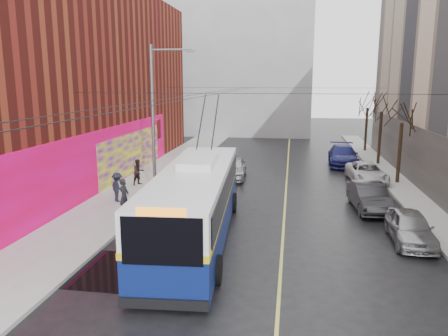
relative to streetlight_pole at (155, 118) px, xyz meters
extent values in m
plane|color=black|center=(6.14, -10.00, -4.85)|extent=(140.00, 140.00, 0.00)
cube|color=gray|center=(-1.86, 2.00, -4.77)|extent=(4.00, 60.00, 0.15)
cube|color=gray|center=(15.14, 2.00, -4.77)|extent=(2.00, 60.00, 0.15)
cube|color=#BFB74C|center=(7.64, 4.00, -4.84)|extent=(0.12, 50.00, 0.01)
cube|color=maroon|center=(-9.86, 4.00, 2.15)|extent=(12.00, 36.00, 14.00)
cube|color=#F50577|center=(-3.82, 0.00, -2.85)|extent=(0.08, 28.00, 4.00)
cube|color=#62059C|center=(-3.78, 6.00, -3.25)|extent=(0.06, 12.00, 3.20)
cube|color=#4C4742|center=(16.11, 4.00, -2.85)|extent=(0.06, 36.00, 4.00)
cube|color=gray|center=(0.14, 35.00, 4.15)|extent=(20.00, 12.00, 18.00)
cylinder|color=slate|center=(-0.16, 0.00, -0.35)|extent=(0.20, 0.20, 9.00)
cube|color=#560C0F|center=(0.19, 0.00, -0.65)|extent=(0.04, 0.60, 1.10)
cylinder|color=slate|center=(1.04, 0.00, 3.85)|extent=(2.40, 0.10, 0.10)
cube|color=slate|center=(2.14, 0.00, 3.75)|extent=(0.50, 0.22, 0.12)
cylinder|color=black|center=(2.34, 5.00, 1.35)|extent=(0.02, 60.00, 0.02)
cylinder|color=black|center=(3.34, 5.00, 1.35)|extent=(0.02, 60.00, 0.02)
cylinder|color=black|center=(6.14, -4.00, 1.55)|extent=(18.00, 0.02, 0.02)
cylinder|color=black|center=(6.14, 12.00, 1.55)|extent=(18.00, 0.02, 0.02)
cylinder|color=black|center=(15.14, 6.00, -2.75)|extent=(0.24, 0.24, 4.20)
cylinder|color=black|center=(15.14, 13.00, -2.61)|extent=(0.24, 0.24, 4.48)
cylinder|color=black|center=(15.14, 20.00, -2.66)|extent=(0.24, 0.24, 4.37)
cube|color=black|center=(1.13, -10.10, -4.84)|extent=(2.54, 3.52, 0.01)
ellipsoid|color=slate|center=(4.17, 0.00, 3.33)|extent=(0.44, 0.20, 0.12)
ellipsoid|color=slate|center=(4.86, 0.06, 2.53)|extent=(0.44, 0.20, 0.12)
ellipsoid|color=slate|center=(2.58, 1.13, 2.33)|extent=(0.44, 0.20, 0.12)
cube|color=#0B1852|center=(3.78, -6.47, -3.83)|extent=(3.63, 12.99, 1.60)
cube|color=silver|center=(3.78, -6.47, -2.33)|extent=(3.63, 12.99, 1.39)
cube|color=gold|center=(3.78, -6.47, -3.03)|extent=(3.67, 13.03, 0.24)
cube|color=black|center=(4.21, -12.88, -2.49)|extent=(2.46, 0.21, 1.50)
cube|color=black|center=(3.36, -0.06, -2.49)|extent=(2.46, 0.21, 1.28)
cube|color=black|center=(2.38, -6.57, -2.44)|extent=(0.83, 11.74, 1.07)
cube|color=black|center=(5.19, -6.38, -2.44)|extent=(0.83, 11.74, 1.07)
cube|color=silver|center=(3.71, -5.41, -1.48)|extent=(1.71, 3.30, 0.32)
cube|color=black|center=(4.21, -12.93, -4.47)|extent=(2.78, 0.31, 0.32)
cylinder|color=black|center=(2.68, -10.83, -4.31)|extent=(0.39, 1.09, 1.07)
cylinder|color=black|center=(5.46, -10.65, -4.31)|extent=(0.39, 1.09, 1.07)
cylinder|color=black|center=(2.11, -2.30, -4.31)|extent=(0.39, 1.09, 1.07)
cylinder|color=black|center=(4.89, -2.11, -4.31)|extent=(0.39, 1.09, 1.07)
cylinder|color=black|center=(3.09, -1.70, 0.07)|extent=(0.31, 3.71, 2.63)
cylinder|color=black|center=(3.84, -1.65, 0.07)|extent=(0.31, 3.71, 2.63)
imported|color=#9B9A9E|center=(13.14, -5.39, -4.14)|extent=(1.71, 4.15, 1.41)
imported|color=#2A2A2D|center=(12.17, -0.57, -4.10)|extent=(1.94, 4.63, 1.49)
imported|color=silver|center=(13.14, 6.30, -4.16)|extent=(2.56, 5.06, 1.37)
imported|color=navy|center=(12.20, 12.57, -4.02)|extent=(2.56, 5.79, 1.65)
imported|color=#A2A2A6|center=(3.76, 6.17, -4.08)|extent=(2.01, 4.60, 1.54)
imported|color=black|center=(-0.61, -3.76, -3.76)|extent=(0.47, 0.70, 1.87)
imported|color=black|center=(-2.11, 2.57, -3.84)|extent=(1.02, 1.06, 1.72)
imported|color=black|center=(-1.89, -1.56, -3.85)|extent=(1.25, 1.18, 1.70)
camera|label=1|loc=(7.89, -24.60, 2.16)|focal=35.00mm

